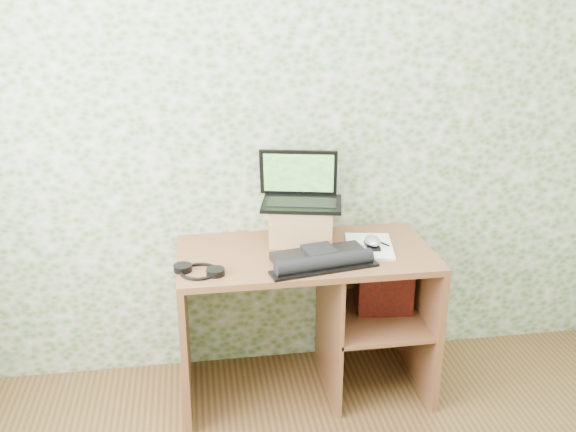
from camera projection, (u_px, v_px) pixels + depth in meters
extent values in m
plane|color=silver|center=(296.00, 123.00, 3.11)|extent=(3.50, 0.00, 3.50)
cube|color=brown|center=(306.00, 255.00, 3.02)|extent=(1.20, 0.60, 0.03)
cube|color=brown|center=(185.00, 334.00, 3.07)|extent=(0.03, 0.60, 0.72)
cube|color=brown|center=(419.00, 316.00, 3.24)|extent=(0.03, 0.60, 0.72)
cube|color=brown|center=(329.00, 323.00, 3.17)|extent=(0.02, 0.56, 0.72)
cube|color=brown|center=(374.00, 316.00, 3.20)|extent=(0.46, 0.56, 0.02)
cube|color=brown|center=(361.00, 293.00, 3.47)|extent=(0.48, 0.02, 0.72)
cube|color=#9F7047|center=(302.00, 223.00, 3.12)|extent=(0.35, 0.31, 0.18)
cube|color=black|center=(302.00, 204.00, 3.09)|extent=(0.43, 0.34, 0.02)
cube|color=black|center=(302.00, 202.00, 3.07)|extent=(0.35, 0.21, 0.00)
cube|color=black|center=(298.00, 172.00, 3.14)|extent=(0.38, 0.14, 0.24)
cube|color=#1B6121|center=(299.00, 173.00, 3.13)|extent=(0.34, 0.12, 0.20)
cube|color=black|center=(319.00, 256.00, 2.93)|extent=(0.45, 0.23, 0.03)
cube|color=black|center=(319.00, 254.00, 2.93)|extent=(0.16, 0.16, 0.05)
cylinder|color=black|center=(324.00, 262.00, 2.82)|extent=(0.46, 0.15, 0.07)
cube|color=black|center=(324.00, 269.00, 2.83)|extent=(0.50, 0.19, 0.01)
torus|color=black|center=(199.00, 271.00, 2.80)|extent=(0.22, 0.22, 0.01)
cylinder|color=black|center=(183.00, 268.00, 2.81)|extent=(0.08, 0.08, 0.03)
cylinder|color=black|center=(216.00, 272.00, 2.78)|extent=(0.08, 0.08, 0.03)
cube|color=white|center=(369.00, 246.00, 3.06)|extent=(0.27, 0.34, 0.01)
ellipsoid|color=#B0B0B2|center=(372.00, 243.00, 3.03)|extent=(0.08, 0.12, 0.04)
cylinder|color=black|center=(378.00, 242.00, 3.09)|extent=(0.08, 0.12, 0.01)
cube|color=maroon|center=(386.00, 284.00, 3.14)|extent=(0.28, 0.11, 0.33)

